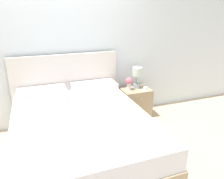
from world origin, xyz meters
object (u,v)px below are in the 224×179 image
object	(u,v)px
nightstand	(136,102)
flower_vase	(129,82)
table_lamp	(137,74)
teacup	(145,89)
bed	(81,132)

from	to	relation	value
nightstand	flower_vase	world-z (taller)	flower_vase
table_lamp	flower_vase	size ratio (longest dim) A/B	1.70
nightstand	table_lamp	xyz separation A→B (m)	(0.05, 0.07, 0.50)
flower_vase	teacup	bearing A→B (deg)	-29.72
table_lamp	flower_vase	distance (m)	0.21
flower_vase	teacup	distance (m)	0.30
nightstand	flower_vase	distance (m)	0.41
nightstand	table_lamp	size ratio (longest dim) A/B	1.36
flower_vase	teacup	world-z (taller)	flower_vase
bed	table_lamp	xyz separation A→B (m)	(1.22, 0.83, 0.44)
nightstand	bed	bearing A→B (deg)	-147.14
bed	nightstand	bearing A→B (deg)	32.86
flower_vase	teacup	size ratio (longest dim) A/B	1.74
teacup	table_lamp	bearing A→B (deg)	112.15
nightstand	flower_vase	xyz separation A→B (m)	(-0.12, 0.03, 0.39)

